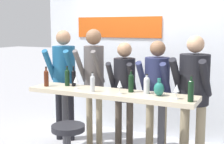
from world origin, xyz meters
TOP-DOWN VIEW (x-y plane):
  - back_wall at (-0.01, 1.43)m, footprint 3.92×0.12m
  - tasting_table at (0.00, 0.00)m, footprint 2.32×0.49m
  - bar_stool at (-0.27, -0.60)m, footprint 0.43×0.43m
  - person_far_left at (-1.08, 0.51)m, footprint 0.51×0.62m
  - person_left at (-0.51, 0.48)m, footprint 0.39×0.55m
  - person_center_left at (0.00, 0.48)m, footprint 0.43×0.54m
  - person_center at (0.49, 0.51)m, footprint 0.42×0.52m
  - person_center_right at (1.01, 0.48)m, footprint 0.51×0.61m
  - wine_bottle_0 at (-0.63, 0.10)m, footprint 0.06×0.06m
  - wine_bottle_1 at (1.09, -0.12)m, footprint 0.07×0.07m
  - wine_bottle_2 at (0.28, 0.07)m, footprint 0.07×0.07m
  - wine_bottle_3 at (0.49, 0.09)m, footprint 0.08×0.08m
  - wine_bottle_4 at (-0.98, -0.07)m, footprint 0.07×0.07m
  - wine_bottle_5 at (-0.20, -0.12)m, footprint 0.06×0.06m
  - wine_bottle_6 at (-0.73, 0.09)m, footprint 0.07×0.07m
  - wine_glass_0 at (0.92, -0.06)m, footprint 0.07×0.07m
  - wine_glass_1 at (-0.50, -0.04)m, footprint 0.07×0.07m
  - wine_glass_2 at (0.19, -0.08)m, footprint 0.07×0.07m
  - decorative_vase at (0.67, 0.03)m, footprint 0.13×0.13m

SIDE VIEW (x-z plane):
  - bar_stool at x=-0.27m, z-range 0.11..0.80m
  - tasting_table at x=0.00m, z-range 0.33..1.34m
  - person_center_left at x=0.00m, z-range 0.21..1.85m
  - person_center at x=0.49m, z-range 0.20..1.88m
  - person_center_right at x=1.01m, z-range 0.20..1.96m
  - decorative_vase at x=0.67m, z-range 0.99..1.21m
  - person_far_left at x=-1.08m, z-range 0.22..2.04m
  - wine_bottle_3 at x=0.49m, z-range 1.01..1.26m
  - wine_bottle_5 at x=-0.20m, z-range 1.00..1.27m
  - wine_glass_0 at x=0.92m, z-range 1.05..1.23m
  - wine_glass_1 at x=-0.50m, z-range 1.05..1.23m
  - wine_glass_2 at x=0.19m, z-range 1.05..1.23m
  - wine_bottle_4 at x=-0.98m, z-range 1.00..1.29m
  - wine_bottle_0 at x=-0.63m, z-range 1.00..1.29m
  - wine_bottle_6 at x=-0.73m, z-range 1.00..1.29m
  - wine_bottle_2 at x=0.28m, z-range 1.00..1.30m
  - wine_bottle_1 at x=1.09m, z-range 1.00..1.31m
  - person_left at x=-0.51m, z-range 0.25..2.08m
  - back_wall at x=-0.01m, z-range 0.01..2.74m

